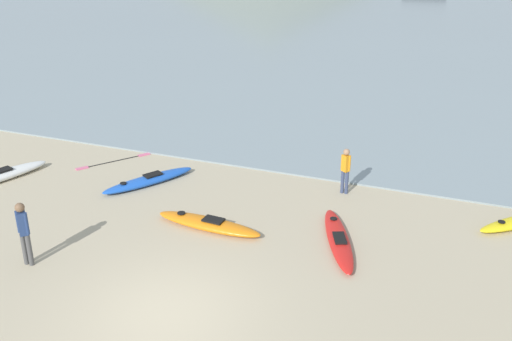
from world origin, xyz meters
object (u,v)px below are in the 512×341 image
Objects in this scene: kayak_on_sand_0 at (149,180)px; kayak_on_sand_1 at (209,224)px; loose_paddle at (114,161)px; kayak_on_sand_4 at (338,239)px; person_near_waterline at (345,168)px; person_near_foreground at (24,230)px.

kayak_on_sand_0 is 0.96× the size of kayak_on_sand_1.
kayak_on_sand_1 is at bearing -31.65° from loose_paddle.
kayak_on_sand_1 is at bearing -33.01° from kayak_on_sand_0.
kayak_on_sand_1 is (3.14, -2.04, 0.01)m from kayak_on_sand_0.
kayak_on_sand_4 is 3.31m from person_near_waterline.
kayak_on_sand_4 is (3.66, 0.51, -0.02)m from kayak_on_sand_1.
kayak_on_sand_0 is at bearing 86.20° from person_near_foreground.
person_near_foreground is at bearing -74.72° from loose_paddle.
kayak_on_sand_4 is at bearing -17.15° from loose_paddle.
kayak_on_sand_0 is 1.34× the size of loose_paddle.
kayak_on_sand_0 is 2.50m from loose_paddle.
kayak_on_sand_0 is 1.80× the size of person_near_foreground.
kayak_on_sand_4 is at bearing -12.72° from kayak_on_sand_0.
kayak_on_sand_1 is at bearing -172.12° from kayak_on_sand_4.
person_near_foreground reaches higher than person_near_waterline.
person_near_waterline is at bearing 2.76° from loose_paddle.
person_near_foreground is 0.74× the size of loose_paddle.
kayak_on_sand_1 is at bearing 43.79° from person_near_foreground.
person_near_waterline is (6.22, 1.64, 0.73)m from kayak_on_sand_0.
person_near_waterline reaches higher than kayak_on_sand_0.
kayak_on_sand_0 is 0.92× the size of kayak_on_sand_4.
kayak_on_sand_4 is 2.25× the size of person_near_waterline.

